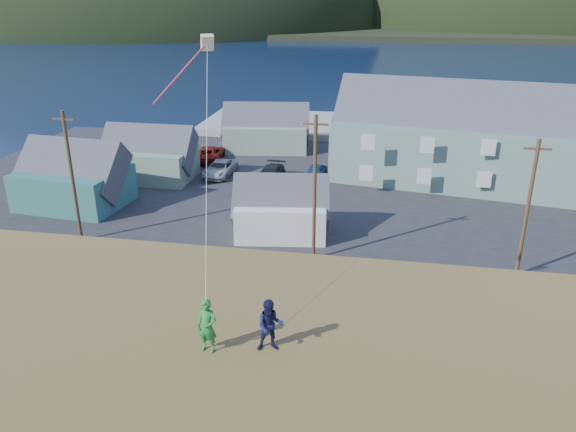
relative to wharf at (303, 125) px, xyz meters
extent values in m
plane|color=#0A1638|center=(6.00, -40.00, -0.45)|extent=(900.00, 900.00, 0.00)
cube|color=#4C3D19|center=(6.00, -42.00, -0.40)|extent=(110.00, 8.00, 0.10)
cube|color=#28282B|center=(6.00, -23.00, -0.39)|extent=(72.00, 36.00, 0.12)
cube|color=gray|center=(0.00, 0.00, 0.00)|extent=(26.00, 14.00, 0.90)
cube|color=black|center=(6.00, 290.00, 0.55)|extent=(900.00, 320.00, 2.00)
ellipsoid|color=black|center=(-214.00, 240.00, 1.55)|extent=(240.00, 216.00, 108.00)
ellipsoid|color=black|center=(-114.00, 220.00, 1.55)|extent=(260.00, 234.00, 143.00)
ellipsoid|color=black|center=(-14.00, 260.00, 1.55)|extent=(200.00, 180.00, 100.00)
ellipsoid|color=black|center=(76.00, 250.00, 1.55)|extent=(230.00, 207.00, 142.60)
cube|color=gray|center=(22.56, -20.22, 2.44)|extent=(33.34, 14.39, 5.53)
cube|color=#47474C|center=(22.56, -20.22, 6.68)|extent=(33.80, 14.28, 9.03)
cube|color=#2A6355|center=(-14.53, -31.89, 1.23)|extent=(8.87, 7.01, 3.11)
cube|color=#47474C|center=(-14.53, -31.89, 3.61)|extent=(9.35, 6.84, 6.00)
cube|color=gray|center=(-11.21, -23.98, 1.15)|extent=(8.34, 5.59, 2.95)
cube|color=#47474C|center=(-11.21, -23.98, 3.36)|extent=(8.84, 5.44, 5.38)
cube|color=white|center=(3.80, -34.75, 0.98)|extent=(7.12, 5.54, 2.61)
cube|color=#47474C|center=(3.80, -34.75, 2.94)|extent=(7.61, 5.59, 4.65)
cube|color=gray|center=(-2.39, -11.59, 1.15)|extent=(9.89, 6.74, 2.95)
cube|color=#47474C|center=(-2.39, -11.59, 3.45)|extent=(10.38, 6.78, 5.51)
cylinder|color=#47331E|center=(-10.38, -38.50, 4.44)|extent=(0.24, 0.24, 9.54)
cylinder|color=#47331E|center=(6.76, -38.50, 4.62)|extent=(0.24, 0.24, 9.89)
cylinder|color=#47331E|center=(19.95, -38.50, 4.15)|extent=(0.24, 0.24, 8.96)
imported|color=navy|center=(4.60, -20.62, 0.34)|extent=(2.00, 4.07, 1.33)
imported|color=slate|center=(-11.83, -16.25, 0.32)|extent=(1.82, 4.09, 1.30)
imported|color=#304A79|center=(7.60, -15.12, 0.38)|extent=(1.98, 4.48, 1.43)
imported|color=silver|center=(-4.78, -21.95, 0.39)|extent=(2.56, 5.26, 1.44)
imported|color=maroon|center=(-7.36, -17.11, 0.45)|extent=(3.22, 5.88, 1.56)
imported|color=black|center=(0.55, -23.39, 0.45)|extent=(2.42, 5.47, 1.56)
imported|color=#238133|center=(6.35, -59.29, 7.61)|extent=(0.68, 0.50, 1.71)
imported|color=#16193E|center=(8.15, -58.89, 7.58)|extent=(0.93, 0.80, 1.66)
cube|color=beige|center=(4.51, -52.27, 14.96)|extent=(0.59, 0.58, 0.60)
cylinder|color=#E43C53|center=(3.91, -53.52, 14.06)|extent=(0.06, 0.06, 3.31)
cylinder|color=white|center=(5.43, -55.78, 11.71)|extent=(0.02, 0.02, 9.74)
camera|label=1|loc=(11.17, -72.64, 16.78)|focal=35.00mm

